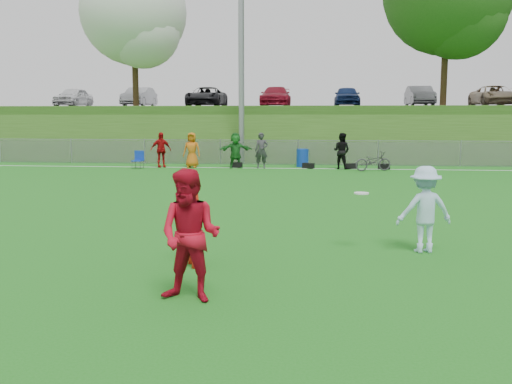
# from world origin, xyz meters

# --- Properties ---
(ground) EXTENTS (120.00, 120.00, 0.00)m
(ground) POSITION_xyz_m (0.00, 0.00, 0.00)
(ground) COLOR #1B6C16
(ground) RESTS_ON ground
(sideline_far) EXTENTS (60.00, 0.10, 0.01)m
(sideline_far) POSITION_xyz_m (0.00, 18.00, 0.01)
(sideline_far) COLOR white
(sideline_far) RESTS_ON ground
(fence) EXTENTS (58.00, 0.06, 1.30)m
(fence) POSITION_xyz_m (0.00, 20.00, 0.65)
(fence) COLOR gray
(fence) RESTS_ON ground
(light_pole) EXTENTS (1.20, 0.40, 12.15)m
(light_pole) POSITION_xyz_m (-3.00, 20.80, 6.71)
(light_pole) COLOR gray
(light_pole) RESTS_ON ground
(berm) EXTENTS (120.00, 18.00, 3.00)m
(berm) POSITION_xyz_m (0.00, 31.00, 1.50)
(berm) COLOR #2A5016
(berm) RESTS_ON ground
(parking_lot) EXTENTS (120.00, 12.00, 0.10)m
(parking_lot) POSITION_xyz_m (0.00, 33.00, 3.05)
(parking_lot) COLOR black
(parking_lot) RESTS_ON berm
(tree_white_flowering) EXTENTS (6.30, 6.30, 8.78)m
(tree_white_flowering) POSITION_xyz_m (-9.84, 24.92, 8.32)
(tree_white_flowering) COLOR black
(tree_white_flowering) RESTS_ON berm
(car_row) EXTENTS (32.04, 5.18, 1.44)m
(car_row) POSITION_xyz_m (-1.17, 32.00, 3.82)
(car_row) COLOR silver
(car_row) RESTS_ON parking_lot
(spectator_row) EXTENTS (9.73, 0.95, 1.69)m
(spectator_row) POSITION_xyz_m (-2.71, 18.00, 0.85)
(spectator_row) COLOR #A60B0D
(spectator_row) RESTS_ON ground
(gear_bags) EXTENTS (7.58, 0.56, 0.26)m
(gear_bags) POSITION_xyz_m (1.07, 18.10, 0.13)
(gear_bags) COLOR black
(gear_bags) RESTS_ON ground
(player_red_left) EXTENTS (0.61, 0.70, 1.61)m
(player_red_left) POSITION_xyz_m (-1.11, 0.16, 0.81)
(player_red_left) COLOR red
(player_red_left) RESTS_ON ground
(player_red_center) EXTENTS (0.99, 0.84, 1.80)m
(player_red_center) POSITION_xyz_m (-0.76, -1.63, 0.90)
(player_red_center) COLOR #B80C22
(player_red_center) RESTS_ON ground
(player_blue) EXTENTS (1.13, 0.79, 1.59)m
(player_blue) POSITION_xyz_m (2.90, 1.57, 0.80)
(player_blue) COLOR #ACD2EF
(player_blue) RESTS_ON ground
(frisbee) EXTENTS (0.28, 0.28, 0.03)m
(frisbee) POSITION_xyz_m (1.75, 1.58, 1.08)
(frisbee) COLOR silver
(frisbee) RESTS_ON ground
(recycling_bin) EXTENTS (0.70, 0.70, 0.87)m
(recycling_bin) POSITION_xyz_m (0.24, 19.00, 0.44)
(recycling_bin) COLOR #0E339F
(recycling_bin) RESTS_ON ground
(camp_chair) EXTENTS (0.50, 0.51, 0.84)m
(camp_chair) POSITION_xyz_m (-7.50, 17.22, 0.25)
(camp_chair) COLOR #0E2FA1
(camp_chair) RESTS_ON ground
(bicycle) EXTENTS (1.79, 1.10, 0.89)m
(bicycle) POSITION_xyz_m (3.49, 17.20, 0.44)
(bicycle) COLOR #323134
(bicycle) RESTS_ON ground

